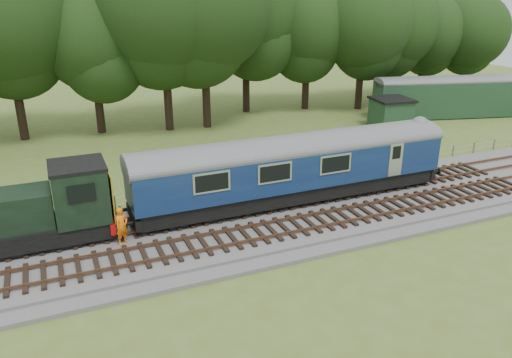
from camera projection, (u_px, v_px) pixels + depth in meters
name	position (u px, v px, depth m)	size (l,w,h in m)	color
ground	(247.00, 227.00, 25.91)	(120.00, 120.00, 0.00)	#4D6224
ballast	(247.00, 224.00, 25.85)	(70.00, 7.00, 0.35)	#4C4C4F
track_north	(237.00, 209.00, 26.97)	(67.20, 2.40, 0.21)	black
track_south	(259.00, 232.00, 24.39)	(67.20, 2.40, 0.21)	black
fence	(219.00, 196.00, 29.78)	(64.00, 0.12, 1.00)	#6B6054
tree_line	(155.00, 127.00, 44.82)	(70.00, 8.00, 18.00)	black
dmu_railcar	(294.00, 163.00, 27.43)	(18.05, 2.86, 3.88)	black
shunter_loco	(19.00, 215.00, 22.54)	(8.91, 2.60, 3.38)	black
worker	(122.00, 226.00, 23.14)	(0.67, 0.44, 1.84)	orange
parked_coach	(452.00, 94.00, 47.63)	(15.27, 6.30, 3.86)	#1A3B1E
shed	(391.00, 113.00, 44.10)	(3.61, 3.61, 2.64)	#1A3B1E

